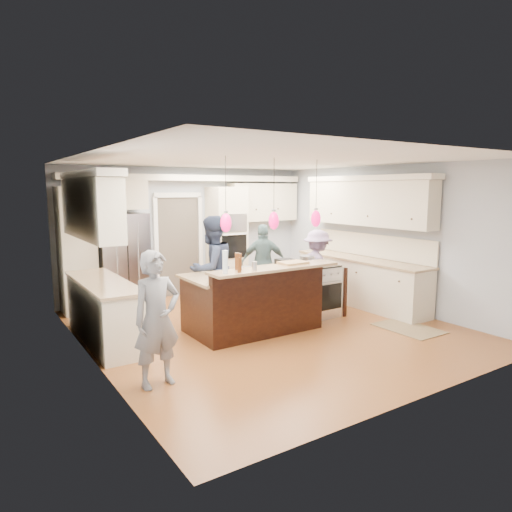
{
  "coord_description": "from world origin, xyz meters",
  "views": [
    {
      "loc": [
        -4.1,
        -5.94,
        2.27
      ],
      "look_at": [
        0.0,
        0.35,
        1.15
      ],
      "focal_mm": 32.0,
      "sensor_mm": 36.0,
      "label": 1
    }
  ],
  "objects_px": {
    "island_range": "(316,290)",
    "person_far_left": "(212,269)",
    "refrigerator": "(123,261)",
    "person_bar_end": "(157,319)",
    "kitchen_island": "(253,300)"
  },
  "relations": [
    {
      "from": "refrigerator",
      "to": "island_range",
      "type": "xyz_separation_m",
      "value": [
        2.71,
        -2.49,
        -0.44
      ]
    },
    {
      "from": "island_range",
      "to": "person_bar_end",
      "type": "relative_size",
      "value": 0.58
    },
    {
      "from": "refrigerator",
      "to": "island_range",
      "type": "distance_m",
      "value": 3.71
    },
    {
      "from": "island_range",
      "to": "person_far_left",
      "type": "height_order",
      "value": "person_far_left"
    },
    {
      "from": "kitchen_island",
      "to": "person_far_left",
      "type": "height_order",
      "value": "person_far_left"
    },
    {
      "from": "kitchen_island",
      "to": "person_bar_end",
      "type": "bearing_deg",
      "value": -150.09
    },
    {
      "from": "island_range",
      "to": "person_bar_end",
      "type": "distance_m",
      "value": 3.7
    },
    {
      "from": "island_range",
      "to": "person_bar_end",
      "type": "xyz_separation_m",
      "value": [
        -3.46,
        -1.26,
        0.33
      ]
    },
    {
      "from": "refrigerator",
      "to": "person_far_left",
      "type": "height_order",
      "value": "person_far_left"
    },
    {
      "from": "refrigerator",
      "to": "person_bar_end",
      "type": "relative_size",
      "value": 1.14
    },
    {
      "from": "refrigerator",
      "to": "kitchen_island",
      "type": "height_order",
      "value": "refrigerator"
    },
    {
      "from": "person_far_left",
      "to": "kitchen_island",
      "type": "bearing_deg",
      "value": 97.51
    },
    {
      "from": "refrigerator",
      "to": "person_far_left",
      "type": "bearing_deg",
      "value": -61.29
    },
    {
      "from": "refrigerator",
      "to": "person_far_left",
      "type": "xyz_separation_m",
      "value": [
        0.98,
        -1.79,
        0.01
      ]
    },
    {
      "from": "kitchen_island",
      "to": "island_range",
      "type": "xyz_separation_m",
      "value": [
        1.41,
        0.08,
        -0.03
      ]
    }
  ]
}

